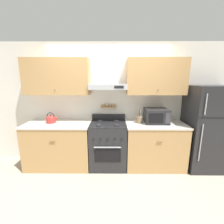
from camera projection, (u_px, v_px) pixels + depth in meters
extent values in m
plane|color=#B2A38E|center=(108.00, 174.00, 2.90)|extent=(16.00, 16.00, 0.00)
cube|color=silver|center=(109.00, 104.00, 3.32)|extent=(5.20, 0.08, 2.55)
cube|color=tan|center=(57.00, 77.00, 3.00)|extent=(1.30, 0.33, 0.71)
sphere|color=brown|center=(55.00, 90.00, 2.88)|extent=(0.02, 0.02, 0.02)
cube|color=tan|center=(156.00, 77.00, 2.99)|extent=(1.17, 0.33, 0.71)
sphere|color=brown|center=(158.00, 90.00, 2.87)|extent=(0.02, 0.02, 0.02)
cube|color=#ADAFB5|center=(108.00, 87.00, 3.02)|extent=(0.76, 0.37, 0.11)
cube|color=black|center=(119.00, 87.00, 2.83)|extent=(0.18, 0.01, 0.05)
cube|color=tan|center=(108.00, 107.00, 3.26)|extent=(0.34, 0.07, 0.02)
cylinder|color=olive|center=(102.00, 106.00, 3.25)|extent=(0.03, 0.03, 0.06)
cylinder|color=olive|center=(105.00, 106.00, 3.25)|extent=(0.03, 0.03, 0.06)
cylinder|color=olive|center=(108.00, 106.00, 3.25)|extent=(0.03, 0.03, 0.06)
cylinder|color=olive|center=(112.00, 106.00, 3.25)|extent=(0.03, 0.03, 0.06)
cylinder|color=olive|center=(115.00, 106.00, 3.25)|extent=(0.03, 0.03, 0.06)
cube|color=tan|center=(60.00, 145.00, 3.15)|extent=(1.30, 0.65, 0.90)
cube|color=silver|center=(58.00, 124.00, 3.05)|extent=(1.32, 0.68, 0.03)
cylinder|color=brown|center=(52.00, 142.00, 2.77)|extent=(0.10, 0.01, 0.01)
cube|color=tan|center=(154.00, 145.00, 3.13)|extent=(1.17, 0.65, 0.90)
cube|color=silver|center=(156.00, 124.00, 3.03)|extent=(1.19, 0.68, 0.03)
cylinder|color=brown|center=(160.00, 142.00, 2.75)|extent=(0.10, 0.01, 0.01)
cube|color=#232326|center=(108.00, 145.00, 3.13)|extent=(0.73, 0.64, 0.92)
cube|color=black|center=(108.00, 156.00, 2.83)|extent=(0.49, 0.01, 0.26)
cylinder|color=#ADAFB5|center=(108.00, 147.00, 2.77)|extent=(0.51, 0.02, 0.02)
cube|color=black|center=(108.00, 124.00, 3.03)|extent=(0.73, 0.64, 0.01)
cylinder|color=#232326|center=(99.00, 125.00, 2.88)|extent=(0.11, 0.11, 0.02)
cylinder|color=#232326|center=(117.00, 125.00, 2.88)|extent=(0.11, 0.11, 0.02)
cylinder|color=#232326|center=(100.00, 121.00, 3.18)|extent=(0.11, 0.11, 0.02)
cylinder|color=#232326|center=(117.00, 121.00, 3.18)|extent=(0.11, 0.11, 0.02)
cylinder|color=black|center=(93.00, 140.00, 2.76)|extent=(0.03, 0.02, 0.03)
cylinder|color=black|center=(100.00, 140.00, 2.76)|extent=(0.03, 0.02, 0.03)
cylinder|color=black|center=(108.00, 140.00, 2.75)|extent=(0.03, 0.02, 0.03)
cylinder|color=black|center=(115.00, 140.00, 2.75)|extent=(0.03, 0.02, 0.03)
cylinder|color=black|center=(122.00, 140.00, 2.75)|extent=(0.03, 0.02, 0.03)
cube|color=#232326|center=(109.00, 117.00, 3.31)|extent=(0.73, 0.04, 0.12)
cube|color=#232326|center=(207.00, 128.00, 3.02)|extent=(0.80, 0.68, 1.69)
cube|color=black|center=(221.00, 118.00, 2.61)|extent=(0.80, 0.01, 0.01)
cylinder|color=#ADAFB5|center=(206.00, 104.00, 2.55)|extent=(0.02, 0.02, 0.37)
cylinder|color=#ADAFB5|center=(201.00, 143.00, 2.70)|extent=(0.02, 0.02, 0.71)
cylinder|color=red|center=(51.00, 120.00, 3.07)|extent=(0.18, 0.18, 0.12)
ellipsoid|color=red|center=(51.00, 117.00, 3.05)|extent=(0.17, 0.17, 0.07)
sphere|color=black|center=(51.00, 115.00, 3.05)|extent=(0.02, 0.02, 0.02)
cylinder|color=red|center=(55.00, 119.00, 3.06)|extent=(0.11, 0.04, 0.10)
torus|color=black|center=(51.00, 116.00, 3.05)|extent=(0.16, 0.01, 0.16)
cube|color=#232326|center=(156.00, 116.00, 3.05)|extent=(0.46, 0.39, 0.29)
cube|color=black|center=(156.00, 118.00, 2.86)|extent=(0.28, 0.01, 0.19)
cube|color=#38383D|center=(168.00, 118.00, 2.86)|extent=(0.09, 0.01, 0.21)
cylinder|color=#8E7051|center=(139.00, 120.00, 3.05)|extent=(0.12, 0.12, 0.13)
cylinder|color=olive|center=(139.00, 113.00, 3.01)|extent=(0.01, 0.05, 0.16)
cylinder|color=#28282B|center=(140.00, 113.00, 3.02)|extent=(0.01, 0.04, 0.16)
cylinder|color=#B2B2B7|center=(141.00, 113.00, 3.03)|extent=(0.01, 0.03, 0.16)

